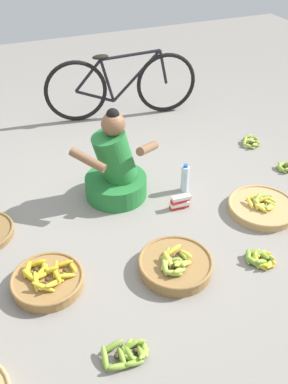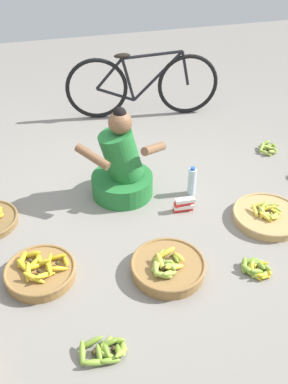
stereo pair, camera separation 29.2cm
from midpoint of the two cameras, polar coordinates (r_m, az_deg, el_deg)
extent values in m
plane|color=gray|center=(3.49, -3.67, -2.96)|extent=(10.00, 10.00, 0.00)
cylinder|color=#237233|center=(3.65, -6.02, 0.69)|extent=(0.52, 0.52, 0.18)
cylinder|color=#237233|center=(3.49, -6.32, 4.66)|extent=(0.37, 0.29, 0.47)
sphere|color=brown|center=(3.35, -6.65, 8.91)|extent=(0.19, 0.19, 0.19)
sphere|color=black|center=(3.32, -6.74, 10.08)|extent=(0.10, 0.10, 0.10)
cylinder|color=brown|center=(3.32, -10.00, 4.14)|extent=(0.26, 0.27, 0.16)
cylinder|color=brown|center=(3.42, -1.97, 5.76)|extent=(0.27, 0.26, 0.16)
torus|color=black|center=(4.85, -10.81, 12.96)|extent=(0.68, 0.15, 0.68)
torus|color=black|center=(4.99, 1.25, 14.24)|extent=(0.68, 0.15, 0.68)
cylinder|color=black|center=(4.88, -2.80, 15.09)|extent=(0.55, 0.12, 0.55)
cylinder|color=black|center=(4.84, -6.68, 14.41)|extent=(0.15, 0.06, 0.49)
cylinder|color=black|center=(4.79, -3.62, 17.70)|extent=(0.65, 0.14, 0.08)
cylinder|color=black|center=(4.89, -8.27, 12.44)|extent=(0.42, 0.10, 0.18)
cylinder|color=black|center=(4.80, -9.25, 14.97)|extent=(0.31, 0.08, 0.35)
cylinder|color=black|center=(4.92, 0.81, 16.24)|extent=(0.11, 0.05, 0.38)
ellipsoid|color=black|center=(4.75, -7.67, 17.35)|extent=(0.18, 0.08, 0.05)
cylinder|color=olive|center=(3.00, -15.47, -11.58)|extent=(0.47, 0.47, 0.08)
torus|color=olive|center=(2.97, -15.59, -11.07)|extent=(0.48, 0.48, 0.02)
ellipsoid|color=gold|center=(2.96, -12.31, -9.87)|extent=(0.04, 0.14, 0.06)
ellipsoid|color=gold|center=(3.00, -13.39, -9.38)|extent=(0.14, 0.06, 0.07)
ellipsoid|color=gold|center=(2.97, -14.52, -10.04)|extent=(0.08, 0.13, 0.08)
ellipsoid|color=gold|center=(2.93, -14.32, -10.77)|extent=(0.08, 0.13, 0.06)
ellipsoid|color=gold|center=(2.91, -13.07, -10.88)|extent=(0.13, 0.04, 0.08)
sphere|color=#382D19|center=(2.95, -13.40, -10.19)|extent=(0.03, 0.03, 0.03)
ellipsoid|color=gold|center=(3.00, -15.89, -9.64)|extent=(0.05, 0.14, 0.08)
ellipsoid|color=gold|center=(3.03, -16.73, -9.17)|extent=(0.14, 0.09, 0.09)
ellipsoid|color=gold|center=(3.02, -17.99, -9.86)|extent=(0.10, 0.14, 0.07)
ellipsoid|color=gold|center=(2.98, -17.82, -10.65)|extent=(0.10, 0.14, 0.07)
ellipsoid|color=gold|center=(2.96, -16.49, -10.75)|extent=(0.14, 0.07, 0.06)
sphere|color=#382D19|center=(3.00, -16.95, -10.02)|extent=(0.04, 0.04, 0.04)
ellipsoid|color=yellow|center=(2.92, -14.33, -10.87)|extent=(0.04, 0.16, 0.08)
ellipsoid|color=yellow|center=(2.96, -15.41, -10.17)|extent=(0.16, 0.09, 0.09)
ellipsoid|color=yellow|center=(2.96, -16.55, -10.51)|extent=(0.15, 0.11, 0.09)
ellipsoid|color=yellow|center=(2.93, -17.03, -11.44)|extent=(0.06, 0.16, 0.07)
ellipsoid|color=yellow|center=(2.87, -16.18, -12.16)|extent=(0.15, 0.11, 0.09)
ellipsoid|color=yellow|center=(2.87, -14.76, -11.78)|extent=(0.15, 0.11, 0.10)
sphere|color=#382D19|center=(2.92, -15.66, -11.27)|extent=(0.03, 0.03, 0.03)
cylinder|color=olive|center=(2.99, 1.38, -9.89)|extent=(0.50, 0.50, 0.08)
torus|color=olive|center=(2.96, 1.39, -9.32)|extent=(0.52, 0.52, 0.02)
ellipsoid|color=yellow|center=(2.96, 2.70, -8.34)|extent=(0.06, 0.16, 0.09)
ellipsoid|color=yellow|center=(2.97, 0.95, -7.99)|extent=(0.15, 0.06, 0.10)
ellipsoid|color=yellow|center=(2.91, 0.43, -9.22)|extent=(0.05, 0.15, 0.09)
ellipsoid|color=yellow|center=(2.90, 2.32, -9.64)|extent=(0.16, 0.06, 0.08)
sphere|color=#382D19|center=(2.94, 1.60, -8.89)|extent=(0.04, 0.04, 0.04)
ellipsoid|color=#8CAD38|center=(2.96, 2.31, -8.46)|extent=(0.04, 0.14, 0.08)
ellipsoid|color=#8CAD38|center=(2.99, 0.86, -7.87)|extent=(0.14, 0.05, 0.08)
ellipsoid|color=#8CAD38|center=(2.97, 0.04, -8.44)|extent=(0.12, 0.12, 0.05)
ellipsoid|color=#8CAD38|center=(2.92, 0.41, -9.47)|extent=(0.10, 0.14, 0.06)
ellipsoid|color=#8CAD38|center=(2.92, 1.97, -9.34)|extent=(0.14, 0.07, 0.08)
sphere|color=#382D19|center=(2.95, 1.15, -8.76)|extent=(0.03, 0.03, 0.03)
ellipsoid|color=#9EB747|center=(2.90, 1.93, -9.61)|extent=(0.05, 0.13, 0.08)
ellipsoid|color=#9EB747|center=(2.92, 1.09, -9.20)|extent=(0.13, 0.10, 0.08)
ellipsoid|color=#9EB747|center=(2.90, 0.02, -9.66)|extent=(0.13, 0.10, 0.06)
ellipsoid|color=#9EB747|center=(2.88, -0.13, -10.14)|extent=(0.07, 0.13, 0.07)
ellipsoid|color=#9EB747|center=(2.85, 1.00, -10.84)|extent=(0.13, 0.08, 0.06)
ellipsoid|color=#9EB747|center=(2.85, 1.74, -10.54)|extent=(0.13, 0.08, 0.08)
sphere|color=#382D19|center=(2.88, 0.96, -10.03)|extent=(0.03, 0.03, 0.03)
cylinder|color=tan|center=(3.58, 13.17, -2.18)|extent=(0.54, 0.54, 0.06)
torus|color=tan|center=(3.56, 13.24, -1.79)|extent=(0.55, 0.55, 0.02)
ellipsoid|color=#9EB747|center=(3.59, 14.13, -1.08)|extent=(0.05, 0.14, 0.07)
ellipsoid|color=#9EB747|center=(3.60, 13.44, -0.76)|extent=(0.13, 0.11, 0.08)
ellipsoid|color=#9EB747|center=(3.56, 12.53, -0.99)|extent=(0.13, 0.10, 0.08)
ellipsoid|color=#9EB747|center=(3.51, 12.66, -1.68)|extent=(0.05, 0.14, 0.07)
ellipsoid|color=#9EB747|center=(3.50, 13.41, -2.04)|extent=(0.13, 0.10, 0.06)
ellipsoid|color=#9EB747|center=(3.53, 14.22, -1.88)|extent=(0.14, 0.08, 0.06)
sphere|color=#382D19|center=(3.55, 13.41, -1.41)|extent=(0.03, 0.03, 0.03)
ellipsoid|color=yellow|center=(3.59, 13.18, -1.02)|extent=(0.06, 0.14, 0.05)
ellipsoid|color=yellow|center=(3.59, 12.17, -0.71)|extent=(0.14, 0.06, 0.07)
ellipsoid|color=yellow|center=(3.52, 11.63, -1.47)|extent=(0.05, 0.14, 0.06)
ellipsoid|color=yellow|center=(3.51, 13.18, -1.80)|extent=(0.14, 0.05, 0.07)
sphere|color=#382D19|center=(3.55, 12.52, -1.32)|extent=(0.03, 0.03, 0.03)
ellipsoid|color=yellow|center=(3.56, 14.05, -1.42)|extent=(0.06, 0.13, 0.06)
ellipsoid|color=yellow|center=(3.56, 13.26, -1.10)|extent=(0.13, 0.07, 0.08)
ellipsoid|color=yellow|center=(3.52, 12.55, -1.64)|extent=(0.09, 0.13, 0.07)
ellipsoid|color=yellow|center=(3.48, 13.05, -2.18)|extent=(0.09, 0.13, 0.06)
ellipsoid|color=yellow|center=(3.51, 14.24, -2.10)|extent=(0.13, 0.09, 0.06)
sphere|color=#382D19|center=(3.52, 13.46, -1.73)|extent=(0.03, 0.03, 0.03)
ellipsoid|color=#9EB747|center=(4.51, 12.96, 6.42)|extent=(0.06, 0.15, 0.07)
ellipsoid|color=#9EB747|center=(4.54, 11.90, 6.69)|extent=(0.15, 0.05, 0.06)
ellipsoid|color=#9EB747|center=(4.49, 11.46, 6.57)|extent=(0.12, 0.12, 0.09)
ellipsoid|color=#9EB747|center=(4.44, 11.96, 5.95)|extent=(0.12, 0.13, 0.06)
ellipsoid|color=#9EB747|center=(4.46, 12.86, 6.09)|extent=(0.14, 0.08, 0.09)
sphere|color=#382D19|center=(4.49, 12.23, 6.33)|extent=(0.03, 0.03, 0.03)
ellipsoid|color=#8CAD38|center=(4.58, 12.78, 6.91)|extent=(0.05, 0.12, 0.07)
ellipsoid|color=#8CAD38|center=(4.59, 11.82, 7.11)|extent=(0.12, 0.05, 0.07)
ellipsoid|color=#8CAD38|center=(4.52, 11.76, 6.64)|extent=(0.06, 0.12, 0.07)
ellipsoid|color=#8CAD38|center=(4.52, 12.49, 6.53)|extent=(0.12, 0.05, 0.08)
sphere|color=#382D19|center=(4.56, 12.21, 6.82)|extent=(0.03, 0.03, 0.03)
ellipsoid|color=#8CAD38|center=(2.60, -3.31, -20.32)|extent=(0.06, 0.13, 0.05)
ellipsoid|color=#8CAD38|center=(2.63, -4.45, -19.46)|extent=(0.13, 0.08, 0.06)
ellipsoid|color=#8CAD38|center=(2.62, -5.67, -20.03)|extent=(0.11, 0.11, 0.06)
ellipsoid|color=#8CAD38|center=(2.59, -5.70, -20.96)|extent=(0.05, 0.13, 0.05)
ellipsoid|color=#8CAD38|center=(2.57, -4.92, -21.41)|extent=(0.12, 0.10, 0.06)
ellipsoid|color=#8CAD38|center=(2.58, -3.47, -20.84)|extent=(0.12, 0.11, 0.08)
sphere|color=#382D19|center=(2.60, -4.57, -20.43)|extent=(0.03, 0.03, 0.03)
ellipsoid|color=olive|center=(2.59, -3.93, -20.61)|extent=(0.05, 0.13, 0.08)
ellipsoid|color=olive|center=(2.61, -5.49, -19.92)|extent=(0.13, 0.04, 0.08)
ellipsoid|color=olive|center=(2.58, -6.38, -21.23)|extent=(0.04, 0.12, 0.07)
ellipsoid|color=olive|center=(2.56, -4.80, -21.87)|extent=(0.13, 0.04, 0.06)
sphere|color=#382D19|center=(2.58, -5.17, -20.90)|extent=(0.03, 0.03, 0.03)
ellipsoid|color=olive|center=(2.59, -5.67, -20.48)|extent=(0.05, 0.15, 0.08)
ellipsoid|color=olive|center=(2.62, -7.68, -19.87)|extent=(0.15, 0.05, 0.08)
ellipsoid|color=olive|center=(2.58, -8.70, -21.18)|extent=(0.06, 0.16, 0.08)
ellipsoid|color=olive|center=(2.55, -6.75, -22.19)|extent=(0.15, 0.05, 0.08)
sphere|color=#382D19|center=(2.59, -7.13, -21.01)|extent=(0.03, 0.03, 0.03)
ellipsoid|color=#8CAD38|center=(4.21, 16.50, 3.54)|extent=(0.12, 0.11, 0.07)
ellipsoid|color=#8CAD38|center=(4.20, 15.88, 3.43)|extent=(0.13, 0.06, 0.05)
ellipsoid|color=#8CAD38|center=(4.16, 15.72, 3.20)|extent=(0.09, 0.13, 0.07)
ellipsoid|color=#8CAD38|center=(4.13, 15.95, 2.88)|extent=(0.06, 0.13, 0.06)
sphere|color=#382D19|center=(4.17, 16.43, 3.15)|extent=(0.03, 0.03, 0.03)
ellipsoid|color=gold|center=(3.14, 14.03, -8.84)|extent=(0.05, 0.13, 0.06)
ellipsoid|color=gold|center=(3.16, 13.03, -8.25)|extent=(0.12, 0.08, 0.08)
ellipsoid|color=gold|center=(3.14, 12.25, -8.64)|extent=(0.12, 0.08, 0.05)
ellipsoid|color=gold|center=(3.11, 12.17, -9.06)|extent=(0.07, 0.13, 0.07)
ellipsoid|color=gold|center=(3.09, 12.56, -9.57)|extent=(0.08, 0.13, 0.05)
ellipsoid|color=gold|center=(3.09, 13.65, -9.59)|extent=(0.12, 0.04, 0.08)
ellipsoid|color=gold|center=(3.11, 13.96, -9.49)|extent=(0.12, 0.08, 0.05)
sphere|color=#382D19|center=(3.12, 13.12, -9.01)|extent=(0.03, 0.03, 0.03)
ellipsoid|color=#9EB747|center=(3.15, 13.68, -8.45)|extent=(0.05, 0.13, 0.08)
ellipsoid|color=#9EB747|center=(3.16, 12.41, -8.19)|extent=(0.13, 0.05, 0.07)
ellipsoid|color=#9EB747|center=(3.13, 11.89, -8.63)|extent=(0.12, 0.11, 0.06)
ellipsoid|color=#9EB747|center=(3.09, 12.30, -9.45)|extent=(0.08, 0.13, 0.06)
ellipsoid|color=#9EB747|center=(3.12, 13.80, -9.30)|extent=(0.13, 0.10, 0.06)
sphere|color=#382D19|center=(3.13, 12.88, -8.87)|extent=(0.03, 0.03, 0.03)
ellipsoid|color=olive|center=(3.16, 13.00, -8.28)|extent=(0.04, 0.13, 0.07)
ellipsoid|color=olive|center=(3.17, 11.71, -7.97)|extent=(0.13, 0.06, 0.06)
ellipsoid|color=olive|center=(3.12, 11.11, -8.56)|extent=(0.09, 0.14, 0.08)
ellipsoid|color=olive|center=(3.09, 11.74, -9.19)|extent=(0.11, 0.13, 0.08)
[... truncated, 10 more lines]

